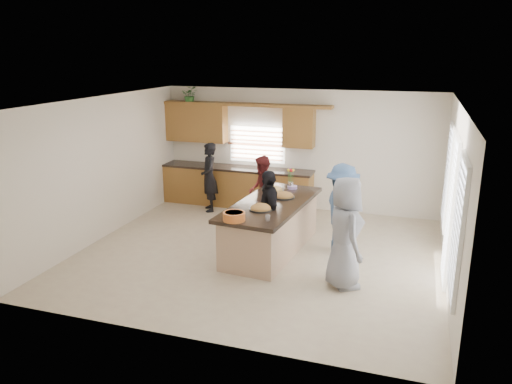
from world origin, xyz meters
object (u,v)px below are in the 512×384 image
(island, at_px, (271,228))
(woman_left_front, at_px, (269,212))
(woman_right_back, at_px, (342,209))
(woman_left_mid, at_px, (262,190))
(salad_bowl, at_px, (234,216))
(woman_right_front, at_px, (345,233))
(woman_left_back, at_px, (209,177))

(island, distance_m, woman_left_front, 0.37)
(woman_right_back, bearing_deg, woman_left_front, 82.57)
(woman_left_mid, bearing_deg, salad_bowl, -11.04)
(island, xyz_separation_m, woman_right_front, (1.51, -1.04, 0.44))
(woman_right_front, bearing_deg, island, 28.07)
(woman_left_back, height_order, woman_left_mid, woman_left_back)
(woman_right_back, relative_size, woman_right_front, 0.94)
(woman_right_front, bearing_deg, woman_left_mid, 13.48)
(island, height_order, woman_right_front, woman_right_front)
(salad_bowl, bearing_deg, woman_right_front, 4.06)
(woman_left_mid, relative_size, woman_left_front, 0.94)
(woman_left_mid, height_order, woman_right_front, woman_right_front)
(woman_left_front, relative_size, woman_right_front, 0.88)
(island, distance_m, woman_left_back, 2.82)
(woman_right_front, bearing_deg, woman_left_front, 31.85)
(salad_bowl, xyz_separation_m, woman_right_back, (1.55, 1.48, -0.18))
(woman_left_back, xyz_separation_m, woman_right_back, (3.31, -1.59, 0.04))
(woman_left_back, distance_m, woman_left_front, 2.89)
(woman_left_front, height_order, woman_right_front, woman_right_front)
(woman_right_front, bearing_deg, salad_bowl, 66.79)
(salad_bowl, distance_m, woman_right_back, 2.15)
(woman_left_mid, distance_m, woman_right_front, 3.28)
(island, height_order, woman_left_mid, woman_left_mid)
(woman_left_mid, bearing_deg, island, 5.25)
(woman_left_back, bearing_deg, woman_left_mid, 42.18)
(island, bearing_deg, woman_right_back, 19.11)
(salad_bowl, xyz_separation_m, woman_right_front, (1.80, 0.13, -0.13))
(island, relative_size, woman_right_back, 1.65)
(salad_bowl, height_order, woman_left_back, woman_left_back)
(woman_left_front, height_order, woman_right_back, woman_right_back)
(woman_right_back, height_order, woman_right_front, woman_right_front)
(salad_bowl, relative_size, woman_left_front, 0.23)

